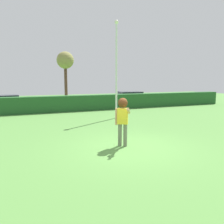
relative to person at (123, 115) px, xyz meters
name	(u,v)px	position (x,y,z in m)	size (l,w,h in m)	color
ground_plane	(131,148)	(0.19, -0.29, -1.16)	(60.00, 60.00, 0.00)	#548A3F
person	(123,115)	(0.00, 0.00, 0.00)	(0.50, 0.84, 1.80)	slate
frisbee	(125,119)	(-0.15, -0.47, -0.04)	(0.24, 0.24, 0.07)	yellow
lamppost	(116,65)	(2.33, 5.77, 2.17)	(0.24, 0.24, 6.03)	silver
hedge_row	(68,104)	(0.19, 10.14, -0.55)	(29.91, 0.90, 1.21)	#235626
parked_car_white	(3,102)	(-4.49, 12.34, -0.47)	(4.38, 2.24, 1.25)	white
parked_car_silver	(130,97)	(7.16, 13.09, -0.47)	(4.35, 2.14, 1.25)	#B7B7BC
bare_elm_tree	(65,62)	(1.87, 18.95, 3.30)	(1.93, 1.93, 5.59)	brown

